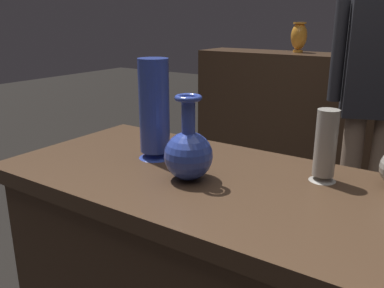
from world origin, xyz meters
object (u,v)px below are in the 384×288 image
at_px(shelf_vase_center, 368,40).
at_px(shelf_vase_left, 299,36).
at_px(vase_tall_behind, 325,147).
at_px(vase_centerpiece, 188,152).
at_px(vase_right_accent, 154,110).
at_px(visitor_center_back, 375,90).

distance_m(shelf_vase_center, shelf_vase_left, 0.52).
relative_size(vase_tall_behind, shelf_vase_center, 0.94).
height_order(vase_centerpiece, shelf_vase_center, shelf_vase_center).
bearing_deg(vase_tall_behind, shelf_vase_left, 112.30).
relative_size(vase_right_accent, visitor_center_back, 0.22).
relative_size(vase_tall_behind, shelf_vase_left, 0.92).
bearing_deg(vase_tall_behind, shelf_vase_center, 99.31).
xyz_separation_m(vase_centerpiece, vase_right_accent, (-0.20, 0.10, 0.08)).
xyz_separation_m(vase_tall_behind, shelf_vase_left, (-0.86, 2.10, 0.21)).
xyz_separation_m(vase_centerpiece, shelf_vase_center, (-0.01, 2.28, 0.22)).
distance_m(vase_centerpiece, shelf_vase_left, 2.38).
xyz_separation_m(vase_right_accent, visitor_center_back, (0.44, 1.27, -0.07)).
distance_m(vase_right_accent, shelf_vase_left, 2.24).
bearing_deg(visitor_center_back, shelf_vase_center, -95.52).
relative_size(vase_right_accent, shelf_vase_center, 1.49).
bearing_deg(vase_right_accent, vase_tall_behind, 11.81).
height_order(vase_tall_behind, visitor_center_back, visitor_center_back).
height_order(shelf_vase_center, visitor_center_back, visitor_center_back).
distance_m(shelf_vase_center, visitor_center_back, 0.97).
relative_size(vase_centerpiece, shelf_vase_left, 1.08).
bearing_deg(shelf_vase_center, vase_right_accent, -95.05).
xyz_separation_m(vase_tall_behind, shelf_vase_center, (-0.34, 2.07, 0.20)).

